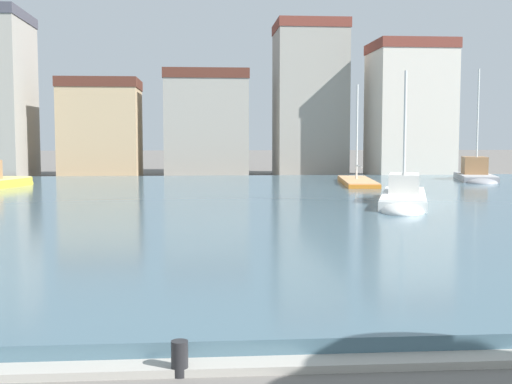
% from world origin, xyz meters
% --- Properties ---
extents(harbor_water, '(88.13, 40.54, 0.36)m').
position_xyz_m(harbor_water, '(0.00, 27.91, 0.18)').
color(harbor_water, '#476675').
rests_on(harbor_water, ground).
extents(quay_edge_coping, '(88.13, 0.50, 0.12)m').
position_xyz_m(quay_edge_coping, '(0.00, 7.38, 0.06)').
color(quay_edge_coping, '#ADA89E').
rests_on(quay_edge_coping, ground).
extents(sailboat_orange, '(2.87, 9.25, 6.53)m').
position_xyz_m(sailboat_orange, '(10.43, 39.52, 0.34)').
color(sailboat_orange, orange).
rests_on(sailboat_orange, ground).
extents(sailboat_grey, '(3.77, 7.25, 7.75)m').
position_xyz_m(sailboat_grey, '(18.98, 41.18, 0.61)').
color(sailboat_grey, '#939399').
rests_on(sailboat_grey, ground).
extents(sailboat_white, '(4.34, 8.77, 6.13)m').
position_xyz_m(sailboat_white, '(9.44, 26.33, 0.55)').
color(sailboat_white, white).
rests_on(sailboat_white, ground).
extents(mooring_bollard, '(0.24, 0.24, 0.50)m').
position_xyz_m(mooring_bollard, '(0.36, 7.23, 0.25)').
color(mooring_bollard, '#232326').
rests_on(mooring_bollard, ground).
extents(townhouse_tall_gabled, '(6.28, 5.91, 7.90)m').
position_xyz_m(townhouse_tall_gabled, '(-7.46, 53.25, 3.96)').
color(townhouse_tall_gabled, tan).
rests_on(townhouse_tall_gabled, ground).
extents(townhouse_narrow_midrow, '(6.83, 6.22, 8.65)m').
position_xyz_m(townhouse_narrow_midrow, '(1.05, 53.58, 4.34)').
color(townhouse_narrow_midrow, gray).
rests_on(townhouse_narrow_midrow, ground).
extents(townhouse_end_terrace, '(5.82, 5.76, 12.76)m').
position_xyz_m(townhouse_end_terrace, '(9.74, 53.81, 6.40)').
color(townhouse_end_terrace, gray).
rests_on(townhouse_end_terrace, ground).
extents(townhouse_wide_warehouse, '(6.13, 5.87, 10.77)m').
position_xyz_m(townhouse_wide_warehouse, '(17.26, 50.40, 5.40)').
color(townhouse_wide_warehouse, beige).
rests_on(townhouse_wide_warehouse, ground).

